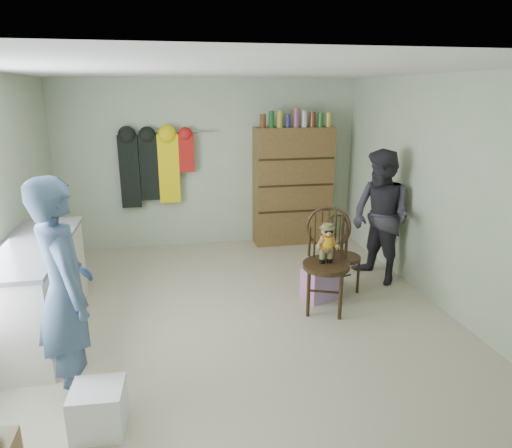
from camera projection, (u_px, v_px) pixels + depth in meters
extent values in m
plane|color=beige|center=(237.00, 315.00, 4.91)|extent=(5.00, 5.00, 0.00)
plane|color=#B8C6A6|center=(210.00, 164.00, 6.91)|extent=(4.50, 0.00, 4.50)
plane|color=#B8C6A6|center=(439.00, 193.00, 4.98)|extent=(0.00, 5.00, 5.00)
plane|color=white|center=(234.00, 70.00, 4.20)|extent=(5.00, 5.00, 0.00)
cube|color=silver|center=(38.00, 292.00, 4.41)|extent=(0.60, 1.80, 0.90)
cube|color=slate|center=(31.00, 246.00, 4.28)|extent=(0.64, 1.86, 0.04)
cylinder|color=#99999E|center=(61.00, 300.00, 4.02)|extent=(0.02, 0.02, 0.14)
cylinder|color=#99999E|center=(78.00, 264.00, 4.87)|extent=(0.02, 0.02, 0.14)
cube|color=white|center=(99.00, 409.00, 3.20)|extent=(0.38, 0.36, 0.34)
cylinder|color=black|center=(326.00, 265.00, 4.86)|extent=(0.66, 0.66, 0.05)
cylinder|color=black|center=(308.00, 295.00, 4.81)|extent=(0.04, 0.04, 0.50)
cylinder|color=black|center=(341.00, 297.00, 4.75)|extent=(0.04, 0.04, 0.50)
cylinder|color=black|center=(311.00, 282.00, 5.14)|extent=(0.04, 0.04, 0.50)
cylinder|color=black|center=(341.00, 284.00, 5.08)|extent=(0.04, 0.04, 0.50)
torus|color=black|center=(328.00, 228.00, 4.95)|extent=(0.46, 0.21, 0.49)
cylinder|color=black|center=(309.00, 242.00, 5.02)|extent=(0.03, 0.03, 0.34)
cylinder|color=black|center=(346.00, 244.00, 4.95)|extent=(0.03, 0.03, 0.34)
cylinder|color=yellow|center=(326.00, 242.00, 4.81)|extent=(0.14, 0.14, 0.13)
cylinder|color=#475128|center=(326.00, 254.00, 4.85)|extent=(0.08, 0.08, 0.20)
sphere|color=#9E7042|center=(327.00, 231.00, 4.78)|extent=(0.12, 0.12, 0.12)
cylinder|color=#475128|center=(327.00, 226.00, 4.76)|extent=(0.11, 0.11, 0.04)
cube|color=black|center=(329.00, 232.00, 4.72)|extent=(0.09, 0.01, 0.02)
cylinder|color=black|center=(343.00, 257.00, 5.38)|extent=(0.51, 0.51, 0.04)
cylinder|color=black|center=(340.00, 281.00, 5.27)|extent=(0.03, 0.03, 0.41)
cylinder|color=black|center=(358.00, 277.00, 5.39)|extent=(0.03, 0.03, 0.41)
cylinder|color=black|center=(325.00, 273.00, 5.51)|extent=(0.03, 0.03, 0.41)
cylinder|color=black|center=(343.00, 269.00, 5.63)|extent=(0.03, 0.03, 0.41)
torus|color=black|center=(335.00, 230.00, 5.44)|extent=(0.39, 0.14, 0.40)
cylinder|color=black|center=(324.00, 243.00, 5.40)|extent=(0.03, 0.03, 0.27)
cylinder|color=black|center=(346.00, 239.00, 5.54)|extent=(0.03, 0.03, 0.27)
cube|color=pink|center=(319.00, 284.00, 5.24)|extent=(0.42, 0.37, 0.37)
imported|color=#415778|center=(65.00, 293.00, 3.36)|extent=(0.65, 0.76, 1.77)
imported|color=#2D2B33|center=(381.00, 217.00, 5.59)|extent=(0.86, 0.97, 1.66)
cube|color=brown|center=(293.00, 186.00, 7.05)|extent=(1.20, 0.38, 1.80)
cube|color=black|center=(296.00, 211.00, 6.97)|extent=(1.16, 0.02, 0.03)
cube|color=black|center=(296.00, 185.00, 6.86)|extent=(1.16, 0.02, 0.03)
cube|color=black|center=(297.00, 159.00, 6.75)|extent=(1.16, 0.02, 0.03)
cylinder|color=#592D14|center=(263.00, 121.00, 6.58)|extent=(0.09, 0.09, 0.20)
cylinder|color=#19591E|center=(271.00, 119.00, 6.60)|extent=(0.08, 0.08, 0.24)
cylinder|color=#A59933|center=(280.00, 119.00, 6.62)|extent=(0.09, 0.09, 0.24)
cylinder|color=navy|center=(288.00, 121.00, 6.66)|extent=(0.07, 0.07, 0.19)
cylinder|color=#8C3F59|center=(296.00, 118.00, 6.67)|extent=(0.09, 0.09, 0.28)
cylinder|color=#B2B2B7|center=(304.00, 119.00, 6.70)|extent=(0.09, 0.09, 0.24)
cylinder|color=#592D14|center=(313.00, 120.00, 6.72)|extent=(0.09, 0.09, 0.22)
cylinder|color=#19591E|center=(321.00, 120.00, 6.75)|extent=(0.08, 0.08, 0.21)
cylinder|color=#A59933|center=(329.00, 120.00, 6.77)|extent=(0.09, 0.09, 0.21)
cylinder|color=#99999E|center=(182.00, 131.00, 6.64)|extent=(1.00, 0.02, 0.02)
cube|color=black|center=(130.00, 172.00, 6.59)|extent=(0.28, 0.10, 1.05)
cube|color=black|center=(149.00, 168.00, 6.63)|extent=(0.26, 0.10, 0.95)
cube|color=yellow|center=(169.00, 169.00, 6.69)|extent=(0.30, 0.10, 1.00)
cube|color=red|center=(186.00, 153.00, 6.67)|extent=(0.22, 0.10, 0.55)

